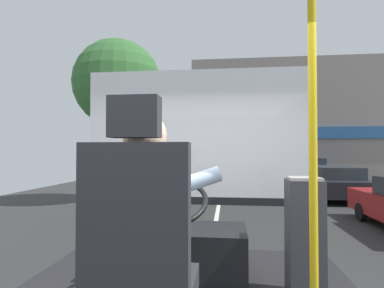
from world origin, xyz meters
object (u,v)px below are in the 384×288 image
at_px(driver_seat, 141,262).
at_px(parked_car_blue, 306,171).
at_px(parked_car_black, 331,181).
at_px(bus_driver, 147,216).
at_px(steering_console, 180,249).
at_px(fare_box, 305,237).
at_px(handrail_pole, 313,157).
at_px(parked_car_charcoal, 287,166).

xyz_separation_m(driver_seat, parked_car_blue, (4.71, 16.50, -0.57)).
bearing_deg(parked_car_black, bus_driver, -111.52).
relative_size(driver_seat, parked_car_blue, 0.32).
bearing_deg(steering_console, bus_driver, -90.00).
relative_size(fare_box, parked_car_blue, 0.21).
bearing_deg(parked_car_blue, steering_console, -107.11).
distance_m(handrail_pole, parked_car_charcoal, 21.92).
xyz_separation_m(bus_driver, parked_car_black, (4.44, 11.26, -0.86)).
height_order(steering_console, handrail_pole, handrail_pole).
relative_size(bus_driver, handrail_pole, 0.40).
distance_m(handrail_pole, parked_car_black, 11.73).
xyz_separation_m(parked_car_blue, parked_car_charcoal, (-0.05, 5.35, 0.01)).
distance_m(driver_seat, bus_driver, 0.22).
bearing_deg(steering_console, driver_seat, -90.00).
relative_size(driver_seat, steering_console, 1.17).
xyz_separation_m(steering_console, parked_car_black, (4.44, 10.19, -0.36)).
distance_m(parked_car_blue, parked_car_charcoal, 5.35).
bearing_deg(handrail_pole, parked_car_blue, 76.59).
height_order(fare_box, parked_car_charcoal, fare_box).
height_order(handrail_pole, parked_car_blue, handrail_pole).
relative_size(handrail_pole, fare_box, 2.37).
distance_m(driver_seat, parked_car_blue, 17.16).
bearing_deg(handrail_pole, parked_car_black, 72.04).
xyz_separation_m(driver_seat, fare_box, (0.95, 0.94, -0.11)).
height_order(parked_car_black, parked_car_blue, parked_car_blue).
distance_m(handrail_pole, parked_car_blue, 16.70).
distance_m(fare_box, parked_car_blue, 16.01).
bearing_deg(parked_car_charcoal, parked_car_blue, -89.44).
bearing_deg(steering_console, fare_box, -14.80).
height_order(bus_driver, parked_car_black, bus_driver).
height_order(parked_car_blue, parked_car_charcoal, parked_car_charcoal).
height_order(handrail_pole, fare_box, handrail_pole).
relative_size(fare_box, parked_car_black, 0.19).
bearing_deg(parked_car_blue, parked_car_black, -93.01).
bearing_deg(fare_box, driver_seat, -135.33).
distance_m(parked_car_black, parked_car_charcoal, 10.47).
relative_size(bus_driver, steering_console, 0.74).
xyz_separation_m(handrail_pole, fare_box, (0.11, 0.66, -0.59)).
distance_m(bus_driver, parked_car_black, 12.14).
xyz_separation_m(driver_seat, parked_car_charcoal, (4.66, 21.84, -0.56)).
distance_m(bus_driver, parked_car_charcoal, 22.23).
relative_size(parked_car_black, parked_car_blue, 1.10).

